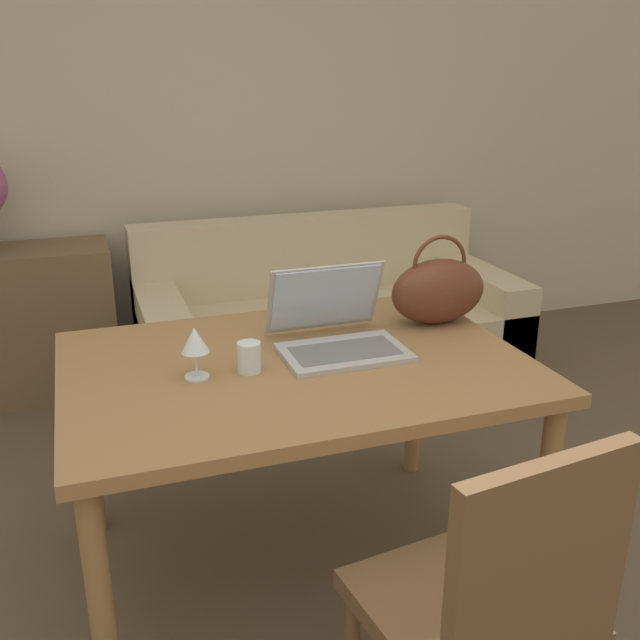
{
  "coord_description": "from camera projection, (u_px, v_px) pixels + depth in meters",
  "views": [
    {
      "loc": [
        -0.44,
        -1.08,
        1.57
      ],
      "look_at": [
        0.21,
        0.79,
        0.86
      ],
      "focal_mm": 40.0,
      "sensor_mm": 36.0,
      "label": 1
    }
  ],
  "objects": [
    {
      "name": "drinking_glass",
      "position": [
        249.0,
        357.0,
        2.03
      ],
      "size": [
        0.07,
        0.07,
        0.09
      ],
      "color": "silver",
      "rests_on": "dining_table"
    },
    {
      "name": "wine_glass",
      "position": [
        195.0,
        342.0,
        1.97
      ],
      "size": [
        0.08,
        0.08,
        0.15
      ],
      "color": "silver",
      "rests_on": "dining_table"
    },
    {
      "name": "laptop",
      "position": [
        335.0,
        326.0,
        2.22
      ],
      "size": [
        0.38,
        0.36,
        0.25
      ],
      "color": "#ADADB2",
      "rests_on": "dining_table"
    },
    {
      "name": "dining_table",
      "position": [
        296.0,
        385.0,
        2.15
      ],
      "size": [
        1.36,
        0.97,
        0.74
      ],
      "color": "olive",
      "rests_on": "ground_plane"
    },
    {
      "name": "couch",
      "position": [
        326.0,
        330.0,
        3.68
      ],
      "size": [
        1.86,
        0.9,
        0.82
      ],
      "color": "#C1B293",
      "rests_on": "ground_plane"
    },
    {
      "name": "chair",
      "position": [
        492.0,
        603.0,
        1.5
      ],
      "size": [
        0.49,
        0.49,
        0.91
      ],
      "rotation": [
        0.0,
        0.0,
        0.12
      ],
      "color": "brown",
      "rests_on": "ground_plane"
    },
    {
      "name": "sideboard",
      "position": [
        10.0,
        326.0,
        3.47
      ],
      "size": [
        0.99,
        0.4,
        0.75
      ],
      "color": "brown",
      "rests_on": "ground_plane"
    },
    {
      "name": "handbag",
      "position": [
        438.0,
        290.0,
        2.4
      ],
      "size": [
        0.34,
        0.17,
        0.31
      ],
      "color": "#592D1E",
      "rests_on": "dining_table"
    },
    {
      "name": "wall_back",
      "position": [
        155.0,
        111.0,
        3.63
      ],
      "size": [
        10.0,
        0.06,
        2.7
      ],
      "color": "#BCB29E",
      "rests_on": "ground_plane"
    }
  ]
}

